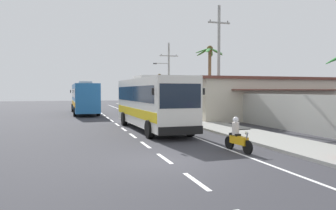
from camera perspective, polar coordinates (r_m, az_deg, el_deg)
ground_plane at (r=12.65m, az=0.02°, el=-9.79°), size 160.00×160.00×0.00m
sidewalk_kerb at (r=24.31m, az=8.63°, el=-3.72°), size 3.20×90.00×0.14m
lane_markings at (r=27.21m, az=-4.87°, el=-3.18°), size 3.51×71.00×0.01m
boundary_wall at (r=29.50m, az=11.99°, el=-0.40°), size 0.24×60.00×2.46m
coach_bus_foreground at (r=22.48m, az=-2.93°, el=0.66°), size 3.26×11.36×3.79m
coach_bus_far_lane at (r=39.34m, az=-14.41°, el=1.33°), size 3.05×12.39×3.73m
motorcycle_beside_bus at (r=31.92m, az=-2.28°, el=-1.17°), size 0.56×1.96×1.59m
motorcycle_trailing at (r=14.84m, az=12.04°, el=-5.54°), size 0.56×1.96×1.54m
pedestrian_far_walk at (r=35.23m, az=-0.22°, el=-0.19°), size 0.36×0.36×1.72m
utility_pole_mid at (r=28.15m, az=8.87°, el=7.42°), size 2.02×0.24×9.88m
utility_pole_far at (r=42.40m, az=0.05°, el=5.23°), size 3.34×0.24×8.89m
palm_nearest at (r=50.48m, az=-1.49°, el=3.86°), size 2.50×2.61×5.33m
palm_third at (r=29.98m, az=7.29°, el=6.62°), size 2.73×2.46×6.79m
roadside_building at (r=33.88m, az=16.11°, el=1.21°), size 16.37×8.65×3.94m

